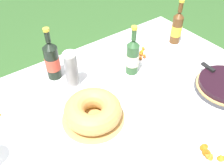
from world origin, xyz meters
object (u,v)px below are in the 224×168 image
Objects in this scene: cider_bottle_green at (133,56)px; serving_knife at (223,78)px; cider_bottle_amber at (177,27)px; juice_bottle_red at (52,60)px; bundt_cake at (93,111)px; cup_stack at (71,69)px; snack_plate_left at (140,55)px; snack_plate_right at (210,156)px.

serving_knife is at bearing -51.76° from cider_bottle_green.
cider_bottle_amber is 0.86m from juice_bottle_red.
cider_bottle_green is at bearing 23.80° from bundt_cake.
cup_stack is (0.05, 0.28, 0.05)m from bundt_cake.
snack_plate_left is 0.78m from snack_plate_right.
snack_plate_left is at bearing -15.14° from juice_bottle_red.
cider_bottle_green is 0.96× the size of juice_bottle_red.
serving_knife is 1.21× the size of bundt_cake.
snack_plate_left is at bearing 70.84° from snack_plate_right.
juice_bottle_red reaches higher than cider_bottle_amber.
juice_bottle_red is at bearing -126.68° from serving_knife.
cider_bottle_green is 0.46m from cider_bottle_amber.
cider_bottle_green is (-0.31, 0.40, 0.05)m from serving_knife.
snack_plate_left is (-0.30, 0.01, -0.10)m from cider_bottle_amber.
cup_stack is (-0.65, 0.51, 0.04)m from serving_knife.
cider_bottle_amber is 1.53× the size of snack_plate_right.
serving_knife is 1.77× the size of snack_plate_left.
juice_bottle_red is 0.57m from snack_plate_left.
serving_knife is 0.83m from cup_stack.
cup_stack is 0.14m from juice_bottle_red.
cider_bottle_green reaches higher than cup_stack.
juice_bottle_red is at bearing 112.26° from cup_stack.
cider_bottle_amber reaches higher than cup_stack.
cider_bottle_amber is 1.44× the size of snack_plate_left.
cup_stack is at bearing 80.52° from bundt_cake.
snack_plate_left is (0.54, -0.15, -0.11)m from juice_bottle_red.
juice_bottle_red is at bearing 149.02° from cider_bottle_green.
cider_bottle_green is at bearing 80.54° from snack_plate_right.
serving_knife is 1.23× the size of cider_bottle_amber.
snack_plate_left is at bearing -155.88° from serving_knife.
cider_bottle_amber is (0.84, 0.25, 0.06)m from bundt_cake.
cup_stack is at bearing 162.14° from cider_bottle_green.
juice_bottle_red reaches higher than cup_stack.
cider_bottle_amber reaches higher than snack_plate_left.
serving_knife is 0.51m from cider_bottle_green.
bundt_cake is 1.46× the size of snack_plate_left.
snack_plate_right is at bearing -54.32° from serving_knife.
cider_bottle_amber is (0.45, 0.08, 0.00)m from cider_bottle_green.
serving_knife is 1.88× the size of snack_plate_right.
cup_stack reaches higher than serving_knife.
snack_plate_right is at bearing -72.99° from cup_stack.
cup_stack is 0.80m from snack_plate_right.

